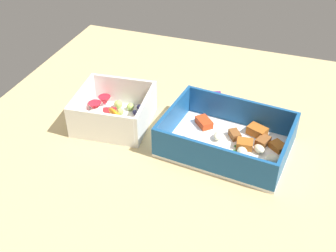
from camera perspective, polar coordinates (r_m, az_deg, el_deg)
table_surface at (r=82.01cm, az=1.59°, el=-1.60°), size 80.00×80.00×2.00cm
pasta_container at (r=77.73cm, az=7.96°, el=-1.83°), size 23.47×18.17×6.05cm
fruit_bowl at (r=83.79cm, az=-7.37°, el=1.74°), size 14.86×14.61×6.46cm
candy_bar at (r=91.22cm, az=4.89°, el=3.87°), size 7.39×4.82×1.20cm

